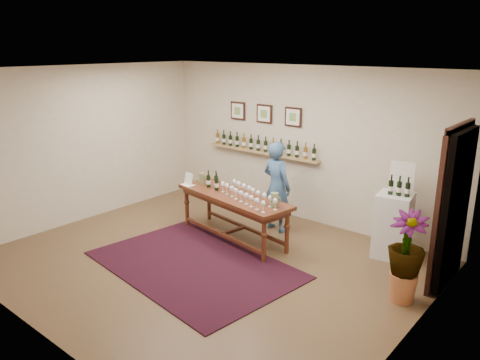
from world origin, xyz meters
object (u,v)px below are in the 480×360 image
Objects in this scene: display_pedestal at (393,226)px; potted_plant at (406,257)px; person at (277,187)px; tasting_table at (233,201)px.

potted_plant is (0.64, -1.18, 0.10)m from display_pedestal.
person is (-1.98, -0.26, 0.29)m from display_pedestal.
tasting_table is 2.19× the size of potted_plant.
display_pedestal is at bearing 118.50° from potted_plant.
potted_plant is 0.65× the size of person.
tasting_table is 2.52m from display_pedestal.
tasting_table is 1.43× the size of person.
person is at bearing -172.45° from display_pedestal.
display_pedestal reaches higher than tasting_table.
display_pedestal is at bearing -165.28° from person.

